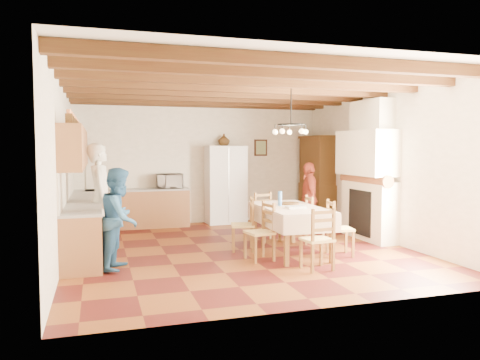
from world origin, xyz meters
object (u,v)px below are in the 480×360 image
refrigerator (224,184)px  person_man (101,198)px  dining_table (290,211)px  chair_left_far (243,224)px  chair_left_near (259,231)px  chair_end_far (267,217)px  chair_right_near (340,228)px  person_woman_red (309,198)px  hutch (317,179)px  person_woman_blue (120,218)px  microwave (170,181)px  chair_right_far (318,221)px  chair_end_near (317,238)px

refrigerator → person_man: (-2.95, -2.50, 0.02)m
dining_table → chair_left_far: 0.90m
chair_left_near → chair_end_far: size_ratio=1.00×
chair_right_near → person_woman_red: 2.05m
hutch → person_woman_blue: (-4.89, -3.17, -0.29)m
chair_left_near → microwave: bearing=-175.9°
chair_end_far → microwave: bearing=111.0°
dining_table → person_woman_red: size_ratio=1.24×
chair_left_far → chair_end_far: same height
refrigerator → person_woman_red: (1.33, -2.02, -0.18)m
person_woman_red → chair_right_far: bearing=-1.7°
hutch → chair_left_far: bearing=-137.9°
chair_right_far → person_woman_red: (0.40, 1.24, 0.29)m
person_woman_blue → chair_left_near: bearing=-74.4°
hutch → chair_right_near: bearing=-110.6°
person_man → chair_end_near: bearing=-122.3°
refrigerator → chair_end_far: 2.52m
hutch → chair_left_near: hutch is taller
person_man → dining_table: bearing=-105.9°
dining_table → chair_end_far: 1.17m
chair_left_far → chair_end_far: 1.00m
chair_left_near → dining_table: bearing=105.9°
person_woman_blue → chair_end_far: bearing=-46.5°
refrigerator → microwave: 1.38m
chair_left_near → chair_right_far: bearing=106.6°
dining_table → chair_left_far: chair_left_far is taller
chair_right_near → person_man: 4.24m
chair_end_near → person_man: person_man is taller
chair_left_near → person_woman_blue: (-2.22, 0.12, 0.30)m
person_woman_red → microwave: person_woman_red is taller
refrigerator → person_man: size_ratio=0.98×
refrigerator → chair_right_near: (0.97, -4.02, -0.47)m
chair_end_far → person_woman_blue: person_woman_blue is taller
hutch → microwave: bearing=171.2°
hutch → chair_left_far: hutch is taller
chair_left_far → chair_end_far: size_ratio=1.00×
hutch → person_man: bearing=-160.9°
person_woman_blue → chair_right_near: bearing=-74.5°
chair_right_near → person_woman_red: bearing=0.9°
chair_left_far → person_woman_red: 2.18m
hutch → chair_end_near: 4.62m
hutch → dining_table: hutch is taller
hutch → person_woman_blue: size_ratio=1.38×
microwave → person_woman_blue: bearing=-109.2°
chair_end_near → person_woman_blue: 3.03m
refrigerator → microwave: bearing=-176.2°
person_woman_blue → person_woman_red: person_woman_blue is taller
hutch → dining_table: bearing=-124.4°
chair_right_near → person_woman_red: person_woman_red is taller
chair_left_near → chair_end_near: same height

